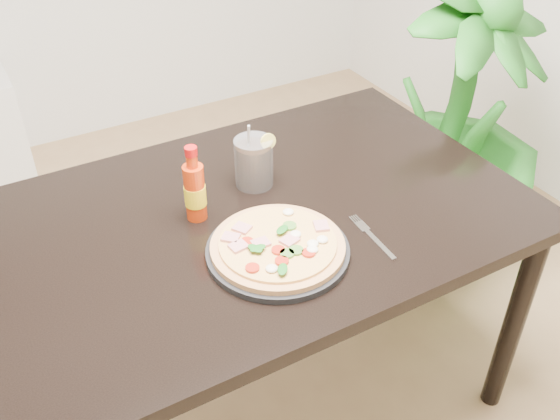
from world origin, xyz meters
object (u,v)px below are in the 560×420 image
dining_table (258,236)px  houseplant (455,124)px  plate (278,251)px  pizza (278,245)px  cola_cup (254,163)px  hot_sauce_bottle (195,191)px  fork (371,235)px

dining_table → houseplant: size_ratio=1.17×
plate → houseplant: (1.02, 0.47, -0.16)m
pizza → cola_cup: bearing=72.9°
hot_sauce_bottle → fork: size_ratio=1.10×
dining_table → pizza: size_ratio=4.38×
dining_table → hot_sauce_bottle: bearing=160.3°
fork → houseplant: size_ratio=0.16×
pizza → dining_table: bearing=78.0°
plate → pizza: bearing=-79.0°
plate → pizza: (0.00, -0.00, 0.02)m
hot_sauce_bottle → plate: bearing=-64.5°
houseplant → hot_sauce_bottle: bearing=-167.9°
pizza → hot_sauce_bottle: hot_sauce_bottle is taller
cola_cup → houseplant: 0.97m
fork → houseplant: 0.96m
hot_sauce_bottle → fork: hot_sauce_bottle is taller
fork → pizza: bearing=169.7°
fork → dining_table: bearing=133.2°
houseplant → plate: bearing=-155.2°
pizza → fork: bearing=-13.5°
pizza → hot_sauce_bottle: bearing=115.5°
plate → fork: plate is taller
dining_table → pizza: (-0.04, -0.18, 0.11)m
hot_sauce_bottle → cola_cup: bearing=17.9°
dining_table → fork: bearing=-50.0°
pizza → fork: size_ratio=1.69×
dining_table → pizza: 0.21m
cola_cup → houseplant: houseplant is taller
plate → pizza: pizza is taller
cola_cup → pizza: bearing=-107.1°
plate → houseplant: houseplant is taller
plate → hot_sauce_bottle: size_ratio=1.65×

